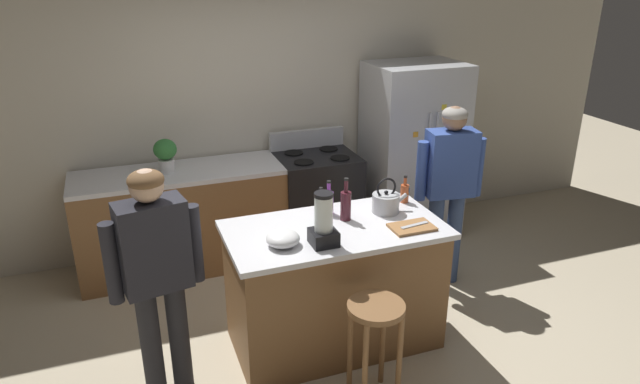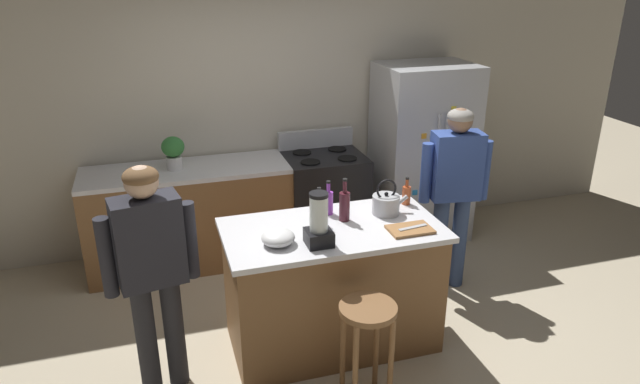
{
  "view_description": "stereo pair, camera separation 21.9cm",
  "coord_description": "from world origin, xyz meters",
  "px_view_note": "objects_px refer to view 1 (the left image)",
  "views": [
    {
      "loc": [
        -1.33,
        -3.31,
        2.65
      ],
      "look_at": [
        0.0,
        0.3,
        1.09
      ],
      "focal_mm": 31.87,
      "sensor_mm": 36.0,
      "label": 1
    },
    {
      "loc": [
        -1.13,
        -3.38,
        2.65
      ],
      "look_at": [
        0.0,
        0.3,
        1.09
      ],
      "focal_mm": 31.87,
      "sensor_mm": 36.0,
      "label": 2
    }
  ],
  "objects_px": {
    "bottle_soda": "(329,202)",
    "mixing_bowl": "(283,239)",
    "person_by_sink_right": "(449,180)",
    "bottle_cooking_sauce": "(405,193)",
    "chef_knife": "(415,225)",
    "tea_kettle": "(386,202)",
    "person_by_island_left": "(156,266)",
    "bottle_olive_oil": "(321,211)",
    "stove_range": "(317,200)",
    "cutting_board": "(412,227)",
    "bottle_wine": "(346,205)",
    "potted_plant": "(165,153)",
    "blender_appliance": "(324,223)",
    "kitchen_island": "(334,286)",
    "bar_stool": "(375,327)",
    "refrigerator": "(412,151)"
  },
  "relations": [
    {
      "from": "bottle_soda",
      "to": "stove_range",
      "type": "bearing_deg",
      "value": 73.87
    },
    {
      "from": "bottle_olive_oil",
      "to": "bottle_cooking_sauce",
      "type": "height_order",
      "value": "bottle_olive_oil"
    },
    {
      "from": "bottle_wine",
      "to": "mixing_bowl",
      "type": "xyz_separation_m",
      "value": [
        -0.54,
        -0.23,
        -0.07
      ]
    },
    {
      "from": "person_by_island_left",
      "to": "blender_appliance",
      "type": "xyz_separation_m",
      "value": [
        1.05,
        -0.08,
        0.15
      ]
    },
    {
      "from": "kitchen_island",
      "to": "chef_knife",
      "type": "relative_size",
      "value": 6.93
    },
    {
      "from": "person_by_island_left",
      "to": "bottle_soda",
      "type": "xyz_separation_m",
      "value": [
        1.26,
        0.37,
        0.09
      ]
    },
    {
      "from": "bottle_wine",
      "to": "cutting_board",
      "type": "bearing_deg",
      "value": -38.36
    },
    {
      "from": "potted_plant",
      "to": "bottle_wine",
      "type": "distance_m",
      "value": 1.82
    },
    {
      "from": "chef_knife",
      "to": "tea_kettle",
      "type": "bearing_deg",
      "value": 93.82
    },
    {
      "from": "person_by_sink_right",
      "to": "bottle_cooking_sauce",
      "type": "distance_m",
      "value": 0.6
    },
    {
      "from": "person_by_sink_right",
      "to": "bar_stool",
      "type": "bearing_deg",
      "value": -136.75
    },
    {
      "from": "refrigerator",
      "to": "bottle_wine",
      "type": "distance_m",
      "value": 1.94
    },
    {
      "from": "cutting_board",
      "to": "bottle_soda",
      "type": "bearing_deg",
      "value": 135.73
    },
    {
      "from": "bottle_wine",
      "to": "bottle_soda",
      "type": "bearing_deg",
      "value": 117.86
    },
    {
      "from": "stove_range",
      "to": "bar_stool",
      "type": "distance_m",
      "value": 2.22
    },
    {
      "from": "stove_range",
      "to": "bottle_olive_oil",
      "type": "relative_size",
      "value": 4.07
    },
    {
      "from": "cutting_board",
      "to": "bottle_cooking_sauce",
      "type": "bearing_deg",
      "value": 68.41
    },
    {
      "from": "kitchen_island",
      "to": "potted_plant",
      "type": "relative_size",
      "value": 5.08
    },
    {
      "from": "person_by_island_left",
      "to": "bottle_cooking_sauce",
      "type": "height_order",
      "value": "person_by_island_left"
    },
    {
      "from": "bottle_cooking_sauce",
      "to": "blender_appliance",
      "type": "bearing_deg",
      "value": -151.68
    },
    {
      "from": "bottle_wine",
      "to": "bottle_soda",
      "type": "xyz_separation_m",
      "value": [
        -0.07,
        0.14,
        -0.02
      ]
    },
    {
      "from": "blender_appliance",
      "to": "tea_kettle",
      "type": "distance_m",
      "value": 0.7
    },
    {
      "from": "bottle_cooking_sauce",
      "to": "cutting_board",
      "type": "bearing_deg",
      "value": -111.59
    },
    {
      "from": "blender_appliance",
      "to": "tea_kettle",
      "type": "xyz_separation_m",
      "value": [
        0.61,
        0.33,
        -0.07
      ]
    },
    {
      "from": "kitchen_island",
      "to": "bottle_wine",
      "type": "distance_m",
      "value": 0.6
    },
    {
      "from": "stove_range",
      "to": "tea_kettle",
      "type": "xyz_separation_m",
      "value": [
        0.03,
        -1.41,
        0.54
      ]
    },
    {
      "from": "stove_range",
      "to": "cutting_board",
      "type": "bearing_deg",
      "value": -87.51
    },
    {
      "from": "chef_knife",
      "to": "bottle_wine",
      "type": "bearing_deg",
      "value": 135.37
    },
    {
      "from": "bottle_soda",
      "to": "mixing_bowl",
      "type": "xyz_separation_m",
      "value": [
        -0.46,
        -0.37,
        -0.04
      ]
    },
    {
      "from": "refrigerator",
      "to": "cutting_board",
      "type": "xyz_separation_m",
      "value": [
        -0.95,
        -1.7,
        0.07
      ]
    },
    {
      "from": "bar_stool",
      "to": "bottle_olive_oil",
      "type": "height_order",
      "value": "bottle_olive_oil"
    },
    {
      "from": "stove_range",
      "to": "bottle_wine",
      "type": "xyz_separation_m",
      "value": [
        -0.3,
        -1.43,
        0.58
      ]
    },
    {
      "from": "bottle_soda",
      "to": "mixing_bowl",
      "type": "relative_size",
      "value": 1.16
    },
    {
      "from": "potted_plant",
      "to": "tea_kettle",
      "type": "bearing_deg",
      "value": -45.46
    },
    {
      "from": "bottle_soda",
      "to": "cutting_board",
      "type": "height_order",
      "value": "bottle_soda"
    },
    {
      "from": "refrigerator",
      "to": "mixing_bowl",
      "type": "distance_m",
      "value": 2.48
    },
    {
      "from": "bottle_olive_oil",
      "to": "person_by_sink_right",
      "type": "bearing_deg",
      "value": 16.97
    },
    {
      "from": "bottle_cooking_sauce",
      "to": "tea_kettle",
      "type": "bearing_deg",
      "value": -151.3
    },
    {
      "from": "bar_stool",
      "to": "stove_range",
      "type": "bearing_deg",
      "value": 79.54
    },
    {
      "from": "person_by_island_left",
      "to": "bottle_olive_oil",
      "type": "height_order",
      "value": "person_by_island_left"
    },
    {
      "from": "potted_plant",
      "to": "blender_appliance",
      "type": "xyz_separation_m",
      "value": [
        0.8,
        -1.77,
        -0.02
      ]
    },
    {
      "from": "blender_appliance",
      "to": "bottle_soda",
      "type": "height_order",
      "value": "blender_appliance"
    },
    {
      "from": "bar_stool",
      "to": "bottle_wine",
      "type": "bearing_deg",
      "value": 82.09
    },
    {
      "from": "stove_range",
      "to": "tea_kettle",
      "type": "relative_size",
      "value": 4.08
    },
    {
      "from": "blender_appliance",
      "to": "person_by_island_left",
      "type": "bearing_deg",
      "value": 175.82
    },
    {
      "from": "blender_appliance",
      "to": "cutting_board",
      "type": "xyz_separation_m",
      "value": [
        0.66,
        0.01,
        -0.14
      ]
    },
    {
      "from": "blender_appliance",
      "to": "tea_kettle",
      "type": "height_order",
      "value": "blender_appliance"
    },
    {
      "from": "kitchen_island",
      "to": "bottle_olive_oil",
      "type": "distance_m",
      "value": 0.58
    },
    {
      "from": "mixing_bowl",
      "to": "stove_range",
      "type": "bearing_deg",
      "value": 63.33
    },
    {
      "from": "blender_appliance",
      "to": "tea_kettle",
      "type": "bearing_deg",
      "value": 28.18
    }
  ]
}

